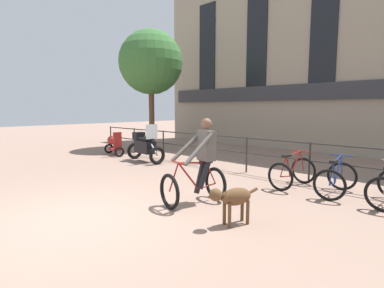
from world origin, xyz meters
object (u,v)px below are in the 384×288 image
object	(u,v)px
parked_bicycle_near_lamp	(292,172)
parked_bicycle_mid_left	(336,179)
dog	(232,198)
cyclist_with_bike	(199,165)
parked_scooter	(113,144)
parked_motorcycle	(145,146)

from	to	relation	value
parked_bicycle_near_lamp	parked_bicycle_mid_left	world-z (taller)	same
dog	parked_bicycle_mid_left	size ratio (longest dim) A/B	0.80
cyclist_with_bike	parked_scooter	bearing A→B (deg)	174.27
parked_motorcycle	parked_scooter	bearing A→B (deg)	94.78
cyclist_with_bike	parked_bicycle_mid_left	bearing A→B (deg)	65.98
parked_bicycle_near_lamp	parked_scooter	world-z (taller)	parked_scooter
parked_bicycle_near_lamp	parked_scooter	distance (m)	7.53
cyclist_with_bike	parked_scooter	world-z (taller)	cyclist_with_bike
cyclist_with_bike	dog	bearing A→B (deg)	-10.23
parked_motorcycle	parked_scooter	world-z (taller)	parked_motorcycle
cyclist_with_bike	parked_bicycle_near_lamp	size ratio (longest dim) A/B	1.46
parked_bicycle_near_lamp	parked_bicycle_mid_left	bearing A→B (deg)	-175.02
cyclist_with_bike	parked_scooter	size ratio (longest dim) A/B	1.27
cyclist_with_bike	dog	distance (m)	1.30
parked_bicycle_mid_left	parked_scooter	world-z (taller)	parked_scooter
parked_bicycle_mid_left	parked_bicycle_near_lamp	bearing A→B (deg)	-4.46
parked_bicycle_mid_left	parked_scooter	bearing A→B (deg)	-2.70
cyclist_with_bike	parked_motorcycle	xyz separation A→B (m)	(-4.57, 2.15, -0.20)
dog	parked_bicycle_near_lamp	distance (m)	2.96
parked_scooter	parked_motorcycle	bearing A→B (deg)	-79.51
cyclist_with_bike	dog	size ratio (longest dim) A/B	1.84
cyclist_with_bike	parked_motorcycle	bearing A→B (deg)	167.14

